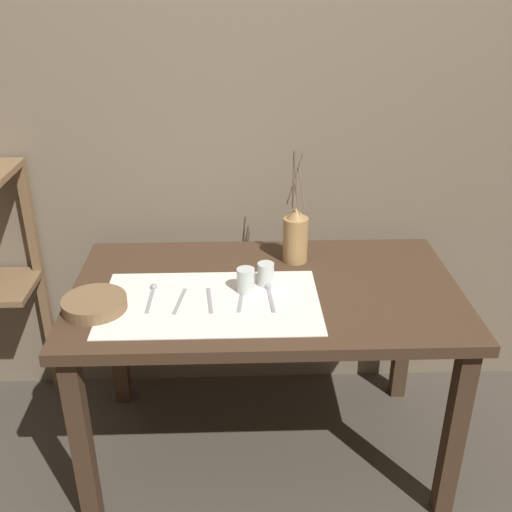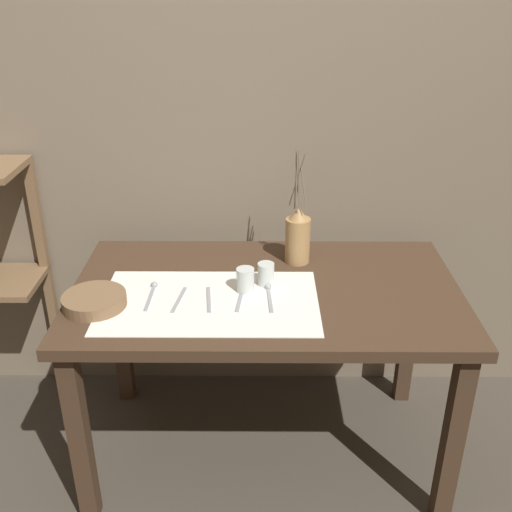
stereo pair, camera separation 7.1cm
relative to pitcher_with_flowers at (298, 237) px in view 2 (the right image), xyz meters
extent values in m
plane|color=#473F35|center=(-0.12, -0.20, -0.83)|extent=(12.00, 12.00, 0.00)
cube|color=#7A6B56|center=(-0.12, 0.29, 0.37)|extent=(7.00, 0.06, 2.40)
cube|color=#422D1E|center=(-0.12, -0.20, -0.12)|extent=(1.33, 0.76, 0.04)
cube|color=#422D1E|center=(-0.72, -0.52, -0.49)|extent=(0.06, 0.06, 0.69)
cube|color=#422D1E|center=(0.49, -0.52, -0.49)|extent=(0.06, 0.06, 0.69)
cube|color=#422D1E|center=(-0.72, 0.12, -0.49)|extent=(0.06, 0.06, 0.69)
cube|color=#422D1E|center=(0.49, 0.12, -0.49)|extent=(0.06, 0.06, 0.69)
cube|color=brown|center=(-1.04, 0.22, -0.30)|extent=(0.04, 0.04, 1.07)
cube|color=white|center=(-0.30, -0.30, -0.10)|extent=(0.71, 0.42, 0.00)
cylinder|color=#A87F4C|center=(0.00, 0.00, -0.02)|extent=(0.09, 0.09, 0.17)
cone|color=#A87F4C|center=(0.00, 0.00, 0.09)|extent=(0.07, 0.07, 0.04)
cylinder|color=brown|center=(-0.01, 0.00, 0.22)|extent=(0.01, 0.04, 0.21)
cylinder|color=brown|center=(-0.01, 0.00, 0.20)|extent=(0.00, 0.04, 0.16)
cylinder|color=brown|center=(-0.01, 0.01, 0.21)|extent=(0.05, 0.03, 0.20)
cylinder|color=brown|center=(-0.01, 0.01, 0.18)|extent=(0.01, 0.03, 0.13)
cylinder|color=brown|center=(0.00, -0.01, 0.22)|extent=(0.01, 0.03, 0.21)
cylinder|color=brown|center=(0.01, -0.02, 0.19)|extent=(0.03, 0.04, 0.15)
cylinder|color=brown|center=(-0.67, -0.33, -0.08)|extent=(0.21, 0.21, 0.04)
cylinder|color=silver|center=(-0.19, -0.23, -0.06)|extent=(0.06, 0.06, 0.08)
cylinder|color=silver|center=(-0.12, -0.18, -0.06)|extent=(0.06, 0.06, 0.08)
cube|color=#939399|center=(-0.50, -0.29, -0.10)|extent=(0.01, 0.16, 0.00)
sphere|color=#939399|center=(-0.50, -0.20, -0.09)|extent=(0.02, 0.02, 0.02)
cube|color=#939399|center=(-0.41, -0.30, -0.10)|extent=(0.04, 0.16, 0.00)
cube|color=#939399|center=(-0.31, -0.29, -0.10)|extent=(0.03, 0.16, 0.00)
cube|color=#939399|center=(-0.20, -0.29, -0.10)|extent=(0.03, 0.16, 0.00)
cube|color=#939399|center=(-0.11, -0.29, -0.10)|extent=(0.02, 0.16, 0.00)
sphere|color=#939399|center=(-0.11, -0.21, -0.09)|extent=(0.02, 0.02, 0.02)
camera|label=1|loc=(-0.21, -2.00, 0.90)|focal=42.00mm
camera|label=2|loc=(-0.14, -2.00, 0.90)|focal=42.00mm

